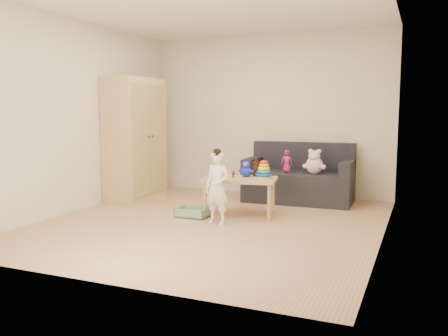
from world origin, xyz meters
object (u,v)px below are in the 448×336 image
at_px(wardrobe, 135,139).
at_px(play_table, 240,197).
at_px(toddler, 217,188).
at_px(sofa, 298,187).

bearing_deg(wardrobe, play_table, -13.22).
distance_m(wardrobe, play_table, 2.07).
distance_m(wardrobe, toddler, 2.13).
xyz_separation_m(wardrobe, sofa, (2.38, 0.78, -0.71)).
relative_size(wardrobe, sofa, 1.17).
xyz_separation_m(sofa, toddler, (-0.56, -1.78, 0.21)).
relative_size(wardrobe, toddler, 2.13).
bearing_deg(wardrobe, sofa, 18.14).
distance_m(sofa, toddler, 1.88).
bearing_deg(toddler, sofa, 81.91).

